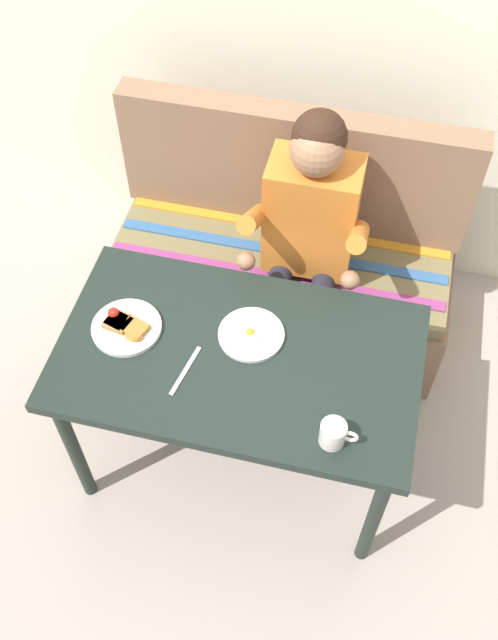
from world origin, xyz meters
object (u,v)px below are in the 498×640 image
object	(u,v)px
person	(308,231)
plate_eggs	(251,334)
coffee_mug	(334,433)
table	(239,367)
couch	(282,264)
knife	(185,371)
plate_breakfast	(126,326)

from	to	relation	value
person	plate_eggs	distance (m)	0.52
person	coffee_mug	xyz separation A→B (m)	(0.24, -0.83, 0.04)
person	coffee_mug	bearing A→B (deg)	-74.20
table	person	xyz separation A→B (m)	(0.12, 0.59, 0.09)
couch	person	xyz separation A→B (m)	(0.12, -0.17, 0.41)
table	coffee_mug	size ratio (longest dim) A/B	10.17
person	plate_eggs	world-z (taller)	person
table	coffee_mug	bearing A→B (deg)	-34.30
person	knife	size ratio (longest dim) A/B	6.06
person	plate_eggs	bearing A→B (deg)	-100.49
couch	person	bearing A→B (deg)	-55.82
knife	coffee_mug	bearing A→B (deg)	-4.21
table	knife	bearing A→B (deg)	-144.51
coffee_mug	knife	bearing A→B (deg)	164.97
person	coffee_mug	size ratio (longest dim) A/B	10.27
coffee_mug	couch	bearing A→B (deg)	109.38
person	coffee_mug	world-z (taller)	person
person	plate_eggs	size ratio (longest dim) A/B	5.44
couch	coffee_mug	size ratio (longest dim) A/B	12.20
couch	plate_breakfast	distance (m)	0.95
plate_eggs	knife	bearing A→B (deg)	-132.93
plate_breakfast	coffee_mug	xyz separation A→B (m)	(0.75, -0.25, 0.03)
table	plate_eggs	size ratio (longest dim) A/B	5.39
knife	couch	bearing A→B (deg)	91.10
knife	plate_breakfast	bearing A→B (deg)	165.58
person	knife	distance (m)	0.75
couch	knife	bearing A→B (deg)	-99.72
couch	coffee_mug	xyz separation A→B (m)	(0.35, -1.01, 0.45)
knife	table	bearing A→B (deg)	46.31
plate_breakfast	plate_eggs	bearing A→B (deg)	9.78
plate_eggs	coffee_mug	bearing A→B (deg)	-44.31
plate_breakfast	plate_eggs	distance (m)	0.42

